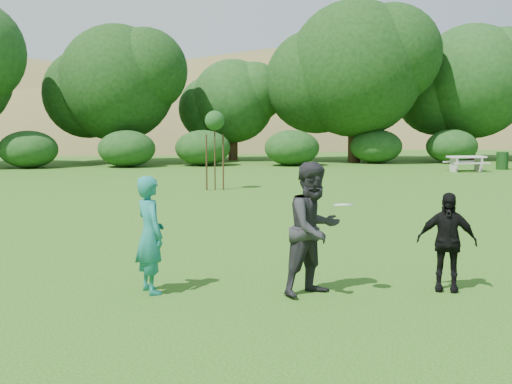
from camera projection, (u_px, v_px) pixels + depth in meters
ground at (287, 286)px, 9.70m from camera, size 120.00×120.00×0.00m
player_teal at (150, 235)px, 9.23m from camera, size 0.60×0.73×1.70m
player_grey at (314, 229)px, 9.12m from camera, size 1.16×1.08×1.91m
player_black at (447, 242)px, 9.37m from camera, size 0.92×0.67×1.45m
trash_can_near at (502, 161)px, 32.86m from camera, size 0.60×0.60×0.90m
frisbee at (344, 205)px, 8.94m from camera, size 0.27×0.27×0.07m
sapling at (215, 123)px, 22.89m from camera, size 0.70×0.70×2.85m
picnic_table at (466, 161)px, 31.59m from camera, size 1.80×1.48×0.76m
hillside at (167, 240)px, 78.12m from camera, size 150.00×72.00×52.00m
tree_row at (241, 80)px, 37.82m from camera, size 53.92×10.38×9.62m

